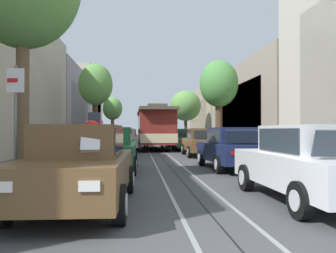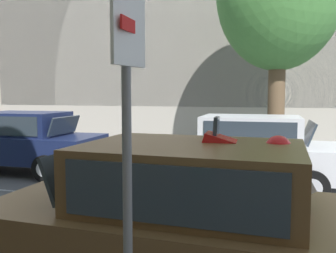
{
  "view_description": "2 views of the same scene",
  "coord_description": "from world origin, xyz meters",
  "px_view_note": "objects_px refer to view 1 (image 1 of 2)",
  "views": [
    {
      "loc": [
        -1.26,
        -3.05,
        1.48
      ],
      "look_at": [
        0.53,
        17.07,
        1.7
      ],
      "focal_mm": 35.63,
      "sensor_mm": 36.0,
      "label": 1
    },
    {
      "loc": [
        -5.78,
        2.94,
        2.06
      ],
      "look_at": [
        2.16,
        5.27,
        1.31
      ],
      "focal_mm": 38.97,
      "sensor_mm": 36.0,
      "label": 2
    }
  ],
  "objects_px": {
    "parked_car_white_near_right": "(310,163)",
    "parked_car_green_fourth_right": "(186,139)",
    "parked_car_navy_second_right": "(232,148)",
    "motorcycle_with_rider": "(93,159)",
    "parked_car_red_fifth_right": "(178,138)",
    "parked_car_green_mid_left": "(116,143)",
    "street_tree_kerb_left_mid": "(113,109)",
    "parked_car_orange_sixth_left": "(129,137)",
    "parked_car_green_second_left": "(110,149)",
    "parked_car_brown_near_left": "(80,165)",
    "parked_car_silver_fourth_left": "(124,140)",
    "street_tree_kerb_right_second": "(219,85)",
    "parked_car_brown_mid_right": "(202,142)",
    "street_sign_post": "(15,118)",
    "parked_car_blue_sixth_right": "(171,136)",
    "cable_car_trolley": "(155,128)",
    "street_tree_kerb_left_second": "(96,86)",
    "parked_car_silver_fifth_left": "(125,138)",
    "street_tree_kerb_right_mid": "(186,106)"
  },
  "relations": [
    {
      "from": "parked_car_green_fourth_right",
      "to": "street_tree_kerb_left_mid",
      "type": "height_order",
      "value": "street_tree_kerb_left_mid"
    },
    {
      "from": "parked_car_red_fifth_right",
      "to": "parked_car_green_mid_left",
      "type": "bearing_deg",
      "value": -112.02
    },
    {
      "from": "parked_car_green_second_left",
      "to": "parked_car_brown_near_left",
      "type": "bearing_deg",
      "value": -91.1
    },
    {
      "from": "parked_car_brown_near_left",
      "to": "motorcycle_with_rider",
      "type": "bearing_deg",
      "value": -57.67
    },
    {
      "from": "parked_car_brown_mid_right",
      "to": "motorcycle_with_rider",
      "type": "height_order",
      "value": "motorcycle_with_rider"
    },
    {
      "from": "parked_car_brown_near_left",
      "to": "street_tree_kerb_right_second",
      "type": "bearing_deg",
      "value": 68.11
    },
    {
      "from": "parked_car_red_fifth_right",
      "to": "parked_car_blue_sixth_right",
      "type": "xyz_separation_m",
      "value": [
        0.05,
        6.49,
        0.0
      ]
    },
    {
      "from": "street_tree_kerb_left_second",
      "to": "motorcycle_with_rider",
      "type": "xyz_separation_m",
      "value": [
        2.41,
        -19.48,
        -3.91
      ]
    },
    {
      "from": "parked_car_silver_fourth_left",
      "to": "street_tree_kerb_left_mid",
      "type": "xyz_separation_m",
      "value": [
        -2.11,
        16.68,
        3.19
      ]
    },
    {
      "from": "street_tree_kerb_left_second",
      "to": "cable_car_trolley",
      "type": "relative_size",
      "value": 0.71
    },
    {
      "from": "parked_car_navy_second_right",
      "to": "parked_car_brown_mid_right",
      "type": "bearing_deg",
      "value": 89.45
    },
    {
      "from": "parked_car_green_second_left",
      "to": "street_sign_post",
      "type": "bearing_deg",
      "value": -104.67
    },
    {
      "from": "parked_car_silver_fourth_left",
      "to": "parked_car_orange_sixth_left",
      "type": "distance_m",
      "value": 11.52
    },
    {
      "from": "cable_car_trolley",
      "to": "parked_car_blue_sixth_right",
      "type": "bearing_deg",
      "value": 78.26
    },
    {
      "from": "parked_car_navy_second_right",
      "to": "parked_car_brown_mid_right",
      "type": "distance_m",
      "value": 6.32
    },
    {
      "from": "parked_car_green_second_left",
      "to": "parked_car_silver_fourth_left",
      "type": "distance_m",
      "value": 11.54
    },
    {
      "from": "parked_car_blue_sixth_right",
      "to": "street_sign_post",
      "type": "relative_size",
      "value": 1.58
    },
    {
      "from": "parked_car_red_fifth_right",
      "to": "parked_car_green_fourth_right",
      "type": "bearing_deg",
      "value": -90.16
    },
    {
      "from": "parked_car_brown_mid_right",
      "to": "parked_car_silver_fifth_left",
      "type": "bearing_deg",
      "value": 113.93
    },
    {
      "from": "parked_car_brown_mid_right",
      "to": "street_tree_kerb_right_second",
      "type": "relative_size",
      "value": 0.66
    },
    {
      "from": "parked_car_red_fifth_right",
      "to": "street_sign_post",
      "type": "xyz_separation_m",
      "value": [
        -6.02,
        -23.29,
        0.92
      ]
    },
    {
      "from": "street_tree_kerb_right_second",
      "to": "cable_car_trolley",
      "type": "distance_m",
      "value": 5.76
    },
    {
      "from": "parked_car_navy_second_right",
      "to": "motorcycle_with_rider",
      "type": "distance_m",
      "value": 7.64
    },
    {
      "from": "parked_car_orange_sixth_left",
      "to": "parked_car_blue_sixth_right",
      "type": "bearing_deg",
      "value": 15.94
    },
    {
      "from": "parked_car_orange_sixth_left",
      "to": "street_sign_post",
      "type": "bearing_deg",
      "value": -92.92
    },
    {
      "from": "parked_car_white_near_right",
      "to": "street_tree_kerb_left_second",
      "type": "xyz_separation_m",
      "value": [
        -6.76,
        19.04,
        4.07
      ]
    },
    {
      "from": "parked_car_navy_second_right",
      "to": "motorcycle_with_rider",
      "type": "height_order",
      "value": "motorcycle_with_rider"
    },
    {
      "from": "motorcycle_with_rider",
      "to": "parked_car_green_fourth_right",
      "type": "bearing_deg",
      "value": 76.57
    },
    {
      "from": "street_tree_kerb_left_second",
      "to": "street_tree_kerb_right_second",
      "type": "relative_size",
      "value": 0.98
    },
    {
      "from": "motorcycle_with_rider",
      "to": "parked_car_green_mid_left",
      "type": "bearing_deg",
      "value": 91.7
    },
    {
      "from": "parked_car_white_near_right",
      "to": "street_tree_kerb_left_second",
      "type": "relative_size",
      "value": 0.67
    },
    {
      "from": "parked_car_white_near_right",
      "to": "parked_car_blue_sixth_right",
      "type": "distance_m",
      "value": 30.05
    },
    {
      "from": "parked_car_brown_near_left",
      "to": "parked_car_red_fifth_right",
      "type": "xyz_separation_m",
      "value": [
        4.71,
        23.52,
        0.0
      ]
    },
    {
      "from": "parked_car_silver_fourth_left",
      "to": "cable_car_trolley",
      "type": "bearing_deg",
      "value": 32.81
    },
    {
      "from": "parked_car_blue_sixth_right",
      "to": "street_sign_post",
      "type": "bearing_deg",
      "value": -101.52
    },
    {
      "from": "parked_car_white_near_right",
      "to": "parked_car_green_fourth_right",
      "type": "relative_size",
      "value": 0.99
    },
    {
      "from": "parked_car_green_mid_left",
      "to": "street_tree_kerb_right_second",
      "type": "height_order",
      "value": "street_tree_kerb_right_second"
    },
    {
      "from": "parked_car_green_mid_left",
      "to": "motorcycle_with_rider",
      "type": "xyz_separation_m",
      "value": [
        0.36,
        -12.21,
        0.16
      ]
    },
    {
      "from": "parked_car_silver_fifth_left",
      "to": "parked_car_green_fourth_right",
      "type": "xyz_separation_m",
      "value": [
        4.73,
        -4.95,
        0.0
      ]
    },
    {
      "from": "parked_car_red_fifth_right",
      "to": "parked_car_blue_sixth_right",
      "type": "height_order",
      "value": "same"
    },
    {
      "from": "parked_car_brown_near_left",
      "to": "street_sign_post",
      "type": "relative_size",
      "value": 1.59
    },
    {
      "from": "parked_car_green_mid_left",
      "to": "parked_car_green_fourth_right",
      "type": "xyz_separation_m",
      "value": [
        4.75,
        6.18,
        0.0
      ]
    },
    {
      "from": "parked_car_red_fifth_right",
      "to": "street_tree_kerb_right_second",
      "type": "height_order",
      "value": "street_tree_kerb_right_second"
    },
    {
      "from": "parked_car_green_second_left",
      "to": "parked_car_green_mid_left",
      "type": "bearing_deg",
      "value": 91.55
    },
    {
      "from": "street_sign_post",
      "to": "parked_car_silver_fifth_left",
      "type": "bearing_deg",
      "value": 86.78
    },
    {
      "from": "street_tree_kerb_left_second",
      "to": "cable_car_trolley",
      "type": "xyz_separation_m",
      "value": [
        4.5,
        -0.39,
        -3.2
      ]
    },
    {
      "from": "parked_car_blue_sixth_right",
      "to": "cable_car_trolley",
      "type": "bearing_deg",
      "value": -101.74
    },
    {
      "from": "parked_car_green_mid_left",
      "to": "street_tree_kerb_right_mid",
      "type": "xyz_separation_m",
      "value": [
        6.97,
        22.07,
        3.64
      ]
    },
    {
      "from": "street_tree_kerb_left_mid",
      "to": "parked_car_orange_sixth_left",
      "type": "bearing_deg",
      "value": -67.77
    },
    {
      "from": "street_tree_kerb_left_second",
      "to": "parked_car_brown_near_left",
      "type": "bearing_deg",
      "value": -83.68
    }
  ]
}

